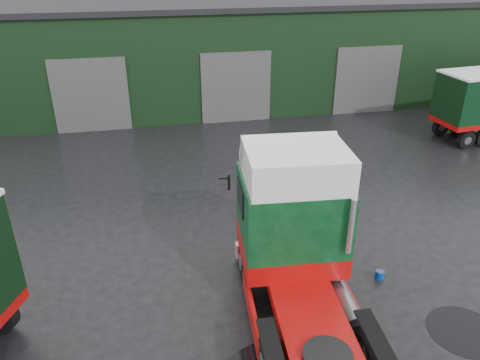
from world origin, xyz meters
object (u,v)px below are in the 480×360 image
object	(u,v)px
tree_back_b	(290,15)
tree_back_a	(101,7)
warehouse	(219,47)
hero_tractor	(310,264)
wash_bucket	(380,275)

from	to	relation	value
tree_back_b	tree_back_a	bearing A→B (deg)	180.00
warehouse	hero_tractor	distance (m)	23.06
warehouse	tree_back_b	world-z (taller)	tree_back_b
hero_tractor	wash_bucket	xyz separation A→B (m)	(3.04, 1.78, -2.18)
wash_bucket	tree_back_a	world-z (taller)	tree_back_a
warehouse	tree_back_a	distance (m)	12.90
hero_tractor	wash_bucket	bearing A→B (deg)	34.85
hero_tractor	tree_back_a	xyz separation A→B (m)	(-6.50, 33.00, 2.44)
hero_tractor	warehouse	bearing A→B (deg)	90.73
hero_tractor	tree_back_b	size ratio (longest dim) A/B	0.99
warehouse	wash_bucket	distance (m)	21.49
hero_tractor	wash_bucket	distance (m)	4.14
tree_back_b	warehouse	bearing A→B (deg)	-128.66
wash_bucket	tree_back_b	size ratio (longest dim) A/B	0.04
tree_back_b	hero_tractor	bearing A→B (deg)	-106.06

